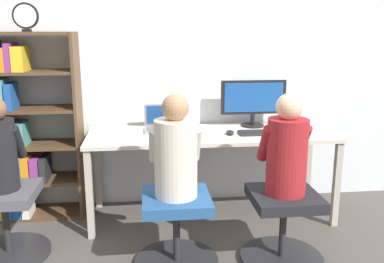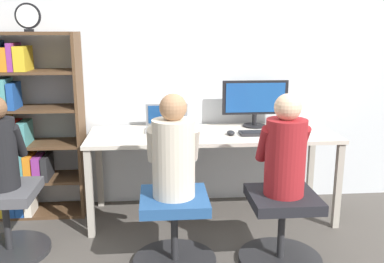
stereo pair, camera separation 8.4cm
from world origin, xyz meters
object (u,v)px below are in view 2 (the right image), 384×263
at_px(desk_clock, 28,17).
at_px(office_chair_side, 6,219).
at_px(desktop_monitor, 255,102).
at_px(laptop, 167,124).
at_px(keyboard, 263,133).
at_px(office_chair_right, 174,229).
at_px(person_at_monitor, 285,150).
at_px(bookshelf, 13,132).
at_px(office_chair_left, 281,227).
at_px(person_at_laptop, 174,152).

bearing_deg(desk_clock, office_chair_side, -100.15).
xyz_separation_m(desktop_monitor, laptop, (-0.75, -0.06, -0.17)).
distance_m(desk_clock, office_chair_side, 1.50).
height_order(desktop_monitor, office_chair_side, desktop_monitor).
distance_m(desktop_monitor, keyboard, 0.35).
relative_size(keyboard, office_chair_side, 0.68).
height_order(office_chair_right, office_chair_side, same).
xyz_separation_m(laptop, person_at_monitor, (0.73, -0.91, 0.02)).
height_order(laptop, bookshelf, bookshelf).
xyz_separation_m(desk_clock, office_chair_side, (-0.10, -0.58, -1.38)).
distance_m(laptop, office_chair_left, 1.28).
distance_m(office_chair_left, office_chair_side, 1.89).
bearing_deg(office_chair_side, office_chair_right, -11.80).
xyz_separation_m(desktop_monitor, person_at_laptop, (-0.74, -0.94, -0.15)).
distance_m(desktop_monitor, office_chair_side, 2.13).
distance_m(keyboard, person_at_laptop, 0.99).
height_order(desktop_monitor, person_at_laptop, person_at_laptop).
height_order(person_at_laptop, bookshelf, bookshelf).
bearing_deg(office_chair_left, desk_clock, 154.24).
xyz_separation_m(office_chair_left, person_at_laptop, (-0.72, 0.04, 0.53)).
bearing_deg(person_at_monitor, person_at_laptop, 177.37).
distance_m(office_chair_left, person_at_monitor, 0.53).
bearing_deg(desk_clock, office_chair_left, -25.76).
height_order(laptop, office_chair_right, laptop).
bearing_deg(desk_clock, person_at_laptop, -37.75).
relative_size(desktop_monitor, person_at_laptop, 0.85).
relative_size(desktop_monitor, person_at_monitor, 0.85).
relative_size(office_chair_right, office_chair_side, 1.00).
xyz_separation_m(desktop_monitor, office_chair_right, (-0.74, -0.94, -0.68)).
xyz_separation_m(laptop, keyboard, (0.76, -0.23, -0.03)).
bearing_deg(office_chair_right, person_at_monitor, -2.22).
relative_size(person_at_laptop, office_chair_side, 1.19).
bearing_deg(person_at_laptop, keyboard, 40.99).
bearing_deg(desk_clock, keyboard, -5.33).
xyz_separation_m(desktop_monitor, keyboard, (0.01, -0.29, -0.20)).
relative_size(desktop_monitor, office_chair_left, 1.00).
relative_size(office_chair_left, person_at_monitor, 0.85).
height_order(keyboard, office_chair_left, keyboard).
xyz_separation_m(keyboard, desk_clock, (-1.80, 0.17, 0.90)).
relative_size(laptop, office_chair_side, 0.63).
relative_size(office_chair_right, desk_clock, 2.65).
height_order(person_at_laptop, office_chair_side, person_at_laptop).
bearing_deg(keyboard, person_at_monitor, -92.55).
height_order(desktop_monitor, keyboard, desktop_monitor).
bearing_deg(keyboard, desktop_monitor, 91.56).
height_order(office_chair_left, desk_clock, desk_clock).
distance_m(keyboard, bookshelf, 2.04).
xyz_separation_m(office_chair_right, desk_clock, (-1.05, 0.82, 1.38)).
height_order(keyboard, person_at_laptop, person_at_laptop).
bearing_deg(person_at_laptop, office_chair_right, -90.00).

